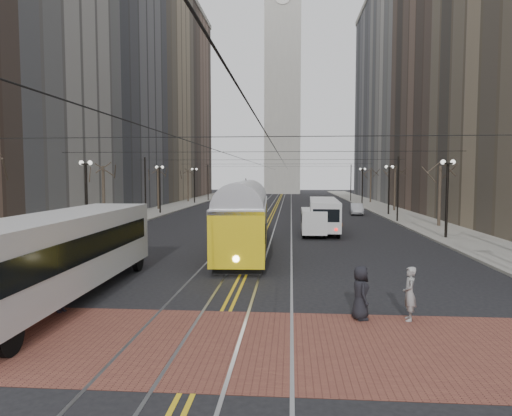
% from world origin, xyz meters
% --- Properties ---
extents(ground, '(260.00, 260.00, 0.00)m').
position_xyz_m(ground, '(0.00, 0.00, 0.00)').
color(ground, black).
rests_on(ground, ground).
extents(sidewalk_left, '(5.00, 140.00, 0.15)m').
position_xyz_m(sidewalk_left, '(-15.00, 45.00, 0.07)').
color(sidewalk_left, gray).
rests_on(sidewalk_left, ground).
extents(sidewalk_right, '(5.00, 140.00, 0.15)m').
position_xyz_m(sidewalk_right, '(15.00, 45.00, 0.07)').
color(sidewalk_right, gray).
rests_on(sidewalk_right, ground).
extents(crosswalk_band, '(25.00, 6.00, 0.01)m').
position_xyz_m(crosswalk_band, '(0.00, -4.00, 0.01)').
color(crosswalk_band, brown).
rests_on(crosswalk_band, ground).
extents(streetcar_rails, '(4.80, 130.00, 0.02)m').
position_xyz_m(streetcar_rails, '(0.00, 45.00, 0.00)').
color(streetcar_rails, gray).
rests_on(streetcar_rails, ground).
extents(centre_lines, '(0.42, 130.00, 0.01)m').
position_xyz_m(centre_lines, '(0.00, 45.00, 0.01)').
color(centre_lines, gold).
rests_on(centre_lines, ground).
extents(building_left_mid, '(16.00, 20.00, 34.00)m').
position_xyz_m(building_left_mid, '(-25.50, 46.00, 17.00)').
color(building_left_mid, slate).
rests_on(building_left_mid, ground).
extents(building_left_midfar, '(20.00, 20.00, 52.00)m').
position_xyz_m(building_left_midfar, '(-27.50, 66.00, 26.00)').
color(building_left_midfar, gray).
rests_on(building_left_midfar, ground).
extents(building_left_far, '(16.00, 20.00, 40.00)m').
position_xyz_m(building_left_far, '(-25.50, 86.00, 20.00)').
color(building_left_far, brown).
rests_on(building_left_far, ground).
extents(building_right_mid, '(16.00, 20.00, 34.00)m').
position_xyz_m(building_right_mid, '(25.50, 46.00, 17.00)').
color(building_right_mid, brown).
rests_on(building_right_mid, ground).
extents(building_right_midfar, '(20.00, 20.00, 52.00)m').
position_xyz_m(building_right_midfar, '(27.50, 66.00, 26.00)').
color(building_right_midfar, '#9D9A93').
rests_on(building_right_midfar, ground).
extents(building_right_far, '(16.00, 20.00, 40.00)m').
position_xyz_m(building_right_far, '(25.50, 86.00, 20.00)').
color(building_right_far, slate).
rests_on(building_right_far, ground).
extents(clock_tower, '(12.00, 12.00, 66.00)m').
position_xyz_m(clock_tower, '(0.00, 102.00, 35.96)').
color(clock_tower, '#B2AFA5').
rests_on(clock_tower, ground).
extents(lamp_posts, '(27.60, 57.20, 5.60)m').
position_xyz_m(lamp_posts, '(-0.00, 28.75, 2.80)').
color(lamp_posts, black).
rests_on(lamp_posts, ground).
extents(street_trees, '(31.68, 53.28, 5.60)m').
position_xyz_m(street_trees, '(0.00, 35.25, 2.80)').
color(street_trees, '#382D23').
rests_on(street_trees, ground).
extents(trolley_wires, '(25.96, 120.00, 6.60)m').
position_xyz_m(trolley_wires, '(0.00, 34.83, 3.77)').
color(trolley_wires, black).
rests_on(trolley_wires, ground).
extents(transit_bus, '(2.97, 13.16, 3.28)m').
position_xyz_m(transit_bus, '(-6.43, 0.00, 1.64)').
color(transit_bus, silver).
rests_on(transit_bus, ground).
extents(streetcar, '(3.31, 14.42, 3.37)m').
position_xyz_m(streetcar, '(-0.59, 11.33, 1.69)').
color(streetcar, gold).
rests_on(streetcar, ground).
extents(rear_bus, '(2.62, 10.42, 2.70)m').
position_xyz_m(rear_bus, '(5.00, 21.99, 1.35)').
color(rear_bus, silver).
rests_on(rear_bus, ground).
extents(cargo_van, '(1.85, 4.75, 2.10)m').
position_xyz_m(cargo_van, '(4.00, 19.03, 1.05)').
color(cargo_van, silver).
rests_on(cargo_van, ground).
extents(sedan_grey, '(1.89, 4.19, 1.40)m').
position_xyz_m(sedan_grey, '(5.17, 22.00, 0.70)').
color(sedan_grey, '#3D3F44').
rests_on(sedan_grey, ground).
extents(sedan_silver, '(1.77, 4.21, 1.35)m').
position_xyz_m(sedan_silver, '(10.14, 38.90, 0.68)').
color(sedan_silver, '#A2A4AA').
rests_on(sedan_silver, ground).
extents(pedestrian_a, '(0.67, 0.94, 1.78)m').
position_xyz_m(pedestrian_a, '(4.55, -1.50, 0.90)').
color(pedestrian_a, black).
rests_on(pedestrian_a, crosswalk_band).
extents(pedestrian_b, '(0.49, 0.69, 1.77)m').
position_xyz_m(pedestrian_b, '(6.13, -1.50, 0.90)').
color(pedestrian_b, gray).
rests_on(pedestrian_b, crosswalk_band).
extents(pedestrian_d, '(1.05, 1.23, 1.65)m').
position_xyz_m(pedestrian_d, '(-5.68, -1.50, 0.84)').
color(pedestrian_d, black).
rests_on(pedestrian_d, crosswalk_band).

